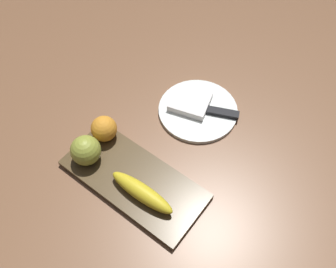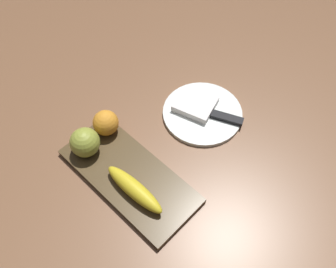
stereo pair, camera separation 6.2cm
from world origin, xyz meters
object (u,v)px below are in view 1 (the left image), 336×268
Objects in this scene: dinner_plate at (198,110)px; folded_napkin at (190,102)px; orange_near_apple at (104,129)px; banana at (142,192)px; knife at (217,112)px; fruit_tray at (134,180)px; apple at (86,150)px.

folded_napkin reaches higher than dinner_plate.
orange_near_apple is at bearing 58.55° from dinner_plate.
banana reaches higher than folded_napkin.
banana reaches higher than knife.
fruit_tray is 4.78× the size of apple.
fruit_tray is at bearing 95.71° from folded_napkin.
knife is (-0.18, -0.33, -0.04)m from apple.
apple is 0.32m from folded_napkin.
banana is (-0.05, 0.02, 0.03)m from fruit_tray.
banana is 0.31m from folded_napkin.
orange_near_apple is at bearing -23.46° from banana.
orange_near_apple is 0.30× the size of dinner_plate.
dinner_plate is at bearing -82.72° from banana.
knife is at bearing -165.39° from folded_napkin.
banana is at bearing -179.24° from apple.
orange_near_apple is (0.19, -0.08, 0.01)m from banana.
apple reaches higher than fruit_tray.
fruit_tray is 5.36× the size of orange_near_apple.
banana is at bearing 158.23° from orange_near_apple.
orange_near_apple is 0.26m from folded_napkin.
orange_near_apple reaches higher than folded_napkin.
orange_near_apple is at bearing 28.93° from knife.
apple is 0.34× the size of dinner_plate.
folded_napkin is (-0.10, -0.31, -0.03)m from apple.
banana is at bearing 65.83° from knife.
fruit_tray is at bearing 90.00° from dinner_plate.
fruit_tray is 2.10× the size of knife.
folded_napkin is (0.08, -0.30, -0.02)m from banana.
fruit_tray is 0.28m from dinner_plate.
banana is 1.01× the size of knife.
fruit_tray is 2.08× the size of banana.
apple is at bearing 67.26° from dinner_plate.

